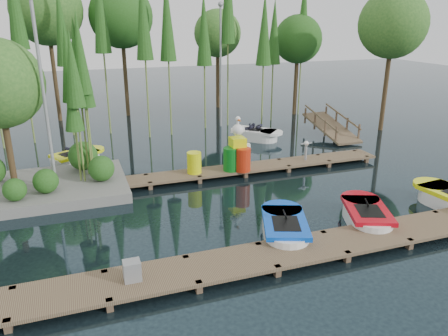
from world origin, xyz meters
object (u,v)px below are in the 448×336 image
object	(u,v)px
boat_blue	(284,229)
drum_cluster	(239,154)
boat_red	(366,216)
island	(24,111)
boat_yellow_far	(76,158)
yellow_barrel	(194,163)
utility_cabinet	(132,271)

from	to	relation	value
boat_blue	drum_cluster	xyz separation A→B (m)	(0.67, 5.62, 0.69)
boat_blue	boat_red	bearing A→B (deg)	19.32
boat_blue	island	bearing A→B (deg)	159.17
boat_yellow_far	yellow_barrel	distance (m)	5.98
island	utility_cabinet	world-z (taller)	island
utility_cabinet	yellow_barrel	distance (m)	7.86
yellow_barrel	drum_cluster	distance (m)	1.93
boat_blue	boat_yellow_far	xyz separation A→B (m)	(-5.81, 9.60, -0.00)
boat_blue	boat_red	distance (m)	2.94
boat_red	utility_cabinet	bearing A→B (deg)	-149.83
boat_red	yellow_barrel	xyz separation A→B (m)	(-4.18, 5.84, 0.47)
boat_yellow_far	drum_cluster	bearing A→B (deg)	-40.24
utility_cabinet	yellow_barrel	world-z (taller)	yellow_barrel
island	yellow_barrel	xyz separation A→B (m)	(6.20, -0.79, -2.44)
utility_cabinet	boat_yellow_far	bearing A→B (deg)	95.31
utility_cabinet	drum_cluster	size ratio (longest dim) A/B	0.23
boat_yellow_far	utility_cabinet	distance (m)	10.87
island	boat_blue	xyz separation A→B (m)	(7.44, -6.57, -2.90)
boat_red	drum_cluster	bearing A→B (deg)	133.50
yellow_barrel	drum_cluster	size ratio (longest dim) A/B	0.39
boat_blue	boat_red	size ratio (longest dim) A/B	1.02
utility_cabinet	drum_cluster	xyz separation A→B (m)	(5.47, 6.84, 0.41)
boat_red	utility_cabinet	distance (m)	7.84
island	boat_blue	size ratio (longest dim) A/B	2.15
boat_blue	yellow_barrel	world-z (taller)	yellow_barrel
boat_blue	boat_yellow_far	bearing A→B (deg)	141.81
boat_blue	yellow_barrel	xyz separation A→B (m)	(-1.24, 5.78, 0.46)
boat_red	yellow_barrel	bearing A→B (deg)	147.28
yellow_barrel	drum_cluster	xyz separation A→B (m)	(1.91, -0.16, 0.22)
boat_yellow_far	drum_cluster	world-z (taller)	drum_cluster
boat_red	yellow_barrel	distance (m)	7.20
boat_blue	boat_red	world-z (taller)	boat_blue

